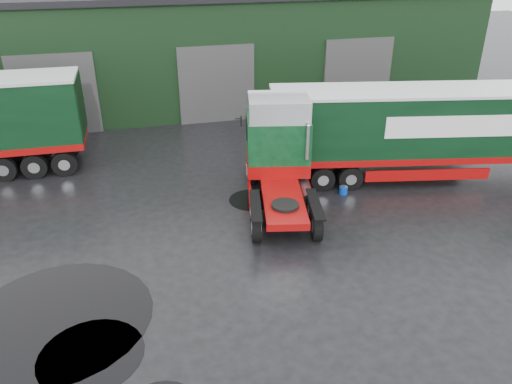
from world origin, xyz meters
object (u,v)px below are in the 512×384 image
Objects in this scene: lorry_right at (409,134)px; tree_back_b at (275,8)px; warehouse at (198,41)px; tree_back_a at (68,1)px; wash_bucket at (343,190)px; hero_tractor at (282,161)px.

tree_back_b reaches higher than lorry_right.
tree_back_a is (-8.00, 10.00, 1.59)m from warehouse.
tree_back_a is (-14.00, 25.00, 2.88)m from lorry_right.
tree_back_b is (16.00, 0.00, -1.00)m from tree_back_a.
lorry_right reaches higher than wash_bucket.
wash_bucket is 26.51m from tree_back_b.
wash_bucket is at bearing -100.99° from tree_back_b.
tree_back_a is at bearing 113.09° from wash_bucket.
lorry_right is (6.00, -15.00, -1.29)m from warehouse.
hero_tractor is at bearing -65.75° from lorry_right.
lorry_right is 43.87× the size of wash_bucket.
warehouse is 12.90m from tree_back_a.
hero_tractor is 5.85m from lorry_right.
tree_back_b is at bearing -173.08° from lorry_right.
warehouse is 12.82m from tree_back_b.
lorry_right is 1.89× the size of tree_back_b.
warehouse is 100.13× the size of wash_bucket.
hero_tractor is at bearing -169.37° from wash_bucket.
tree_back_b is (2.00, 25.00, 1.88)m from lorry_right.
lorry_right is at bearing 25.09° from hero_tractor.
tree_back_b is at bearing 85.99° from hero_tractor.
hero_tractor is (0.29, -16.29, -1.27)m from warehouse.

